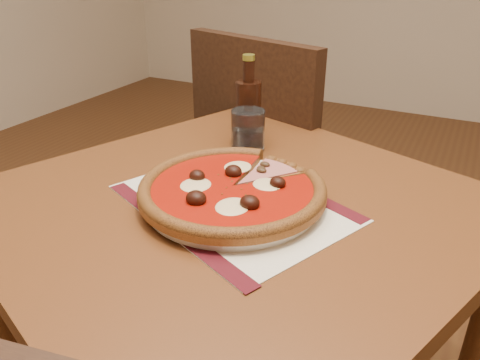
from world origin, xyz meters
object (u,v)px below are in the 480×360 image
Objects in this scene: table at (235,247)px; plate at (232,198)px; bottle at (248,108)px; pizza at (232,188)px; chair_far at (275,166)px; water_glass at (248,130)px.

plate is (0.00, -0.01, 0.11)m from table.
pizza is at bearing -68.94° from bottle.
chair_far is at bearing 105.80° from plate.
water_glass reaches higher than plate.
bottle is at bearing 111.62° from table.
bottle is (0.06, -0.31, 0.29)m from chair_far.
pizza reaches higher than table.
table is 0.35m from bottle.
plate is at bearing -68.92° from bottle.
plate is 0.02m from pizza.
bottle reaches higher than plate.
chair_far is at bearing 105.94° from table.
chair_far is 3.14× the size of plate.
bottle reaches higher than pizza.
plate is (0.17, -0.60, 0.22)m from chair_far.
table is 5.27× the size of bottle.
chair_far reaches higher than water_glass.
pizza is 1.66× the size of bottle.
table is 3.43× the size of plate.
table is 0.13m from pizza.
pizza is 0.25m from water_glass.
pizza is (0.00, -0.01, 0.13)m from table.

